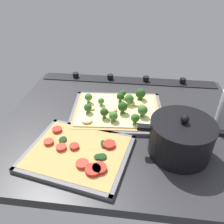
{
  "coord_description": "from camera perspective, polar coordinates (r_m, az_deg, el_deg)",
  "views": [
    {
      "loc": [
        -4.78,
        67.07,
        48.74
      ],
      "look_at": [
        3.59,
        -0.09,
        3.19
      ],
      "focal_mm": 37.1,
      "sensor_mm": 36.0,
      "label": 1
    }
  ],
  "objects": [
    {
      "name": "baking_tray_front",
      "position": [
        0.86,
        1.25,
        -0.11
      ],
      "size": [
        35.49,
        29.2,
        1.3
      ],
      "color": "slate",
      "rests_on": "ground_plane"
    },
    {
      "name": "baking_tray_back",
      "position": [
        0.7,
        -8.37,
        -10.11
      ],
      "size": [
        33.38,
        29.44,
        1.3
      ],
      "color": "slate",
      "rests_on": "ground_plane"
    },
    {
      "name": "cooking_pot",
      "position": [
        0.7,
        16.6,
        -6.1
      ],
      "size": [
        25.22,
        18.38,
        13.22
      ],
      "color": "black",
      "rests_on": "ground_plane"
    },
    {
      "name": "ground_plane",
      "position": [
        0.84,
        2.43,
        -2.86
      ],
      "size": [
        83.78,
        70.98,
        3.0
      ],
      "primitive_type": "cube",
      "color": "#28282B"
    },
    {
      "name": "stove_control_panel",
      "position": [
        1.1,
        3.94,
        7.94
      ],
      "size": [
        80.42,
        7.0,
        2.6
      ],
      "color": "black",
      "rests_on": "ground_plane"
    },
    {
      "name": "veggie_pizza_back",
      "position": [
        0.69,
        -8.15,
        -9.83
      ],
      "size": [
        30.57,
        26.62,
        1.9
      ],
      "color": "tan",
      "rests_on": "baking_tray_back"
    },
    {
      "name": "broccoli_pizza",
      "position": [
        0.85,
        1.56,
        0.81
      ],
      "size": [
        32.91,
        26.62,
        5.86
      ],
      "color": "tan",
      "rests_on": "baking_tray_front"
    }
  ]
}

